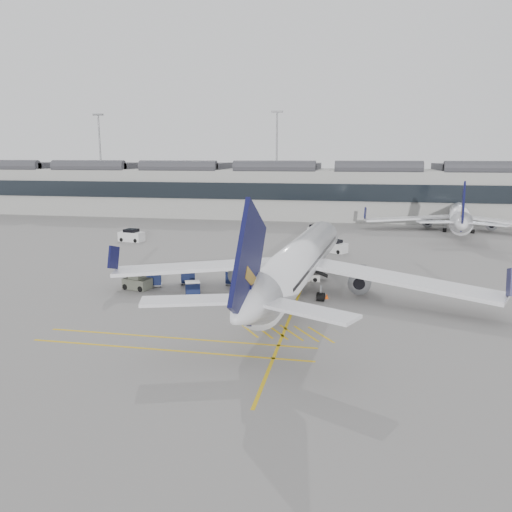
% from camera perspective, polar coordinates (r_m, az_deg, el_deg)
% --- Properties ---
extents(ground, '(220.00, 220.00, 0.00)m').
position_cam_1_polar(ground, '(50.04, -7.12, -5.16)').
color(ground, gray).
rests_on(ground, ground).
extents(terminal, '(200.00, 20.45, 12.40)m').
position_cam_1_polar(terminal, '(118.68, 3.72, 7.52)').
color(terminal, '#9E9E99').
rests_on(terminal, ground).
extents(light_masts, '(113.00, 0.60, 25.45)m').
position_cam_1_polar(light_masts, '(132.58, 3.84, 11.54)').
color(light_masts, slate).
rests_on(light_masts, ground).
extents(apron_markings, '(0.25, 60.00, 0.01)m').
position_cam_1_polar(apron_markings, '(57.53, 5.55, -2.91)').
color(apron_markings, gold).
rests_on(apron_markings, ground).
extents(airliner_main, '(39.46, 43.26, 11.50)m').
position_cam_1_polar(airliner_main, '(51.64, 4.82, -0.71)').
color(airliner_main, white).
rests_on(airliner_main, ground).
extents(airliner_far, '(34.76, 38.28, 10.24)m').
position_cam_1_polar(airliner_far, '(102.02, 22.23, 4.29)').
color(airliner_far, white).
rests_on(airliner_far, ground).
extents(belt_loader, '(5.17, 1.91, 2.10)m').
position_cam_1_polar(belt_loader, '(58.17, 5.15, -2.13)').
color(belt_loader, silver).
rests_on(belt_loader, ground).
extents(baggage_cart_a, '(1.94, 1.78, 1.65)m').
position_cam_1_polar(baggage_cart_a, '(51.20, -7.25, -3.75)').
color(baggage_cart_a, gray).
rests_on(baggage_cart_a, ground).
extents(baggage_cart_b, '(2.05, 1.89, 1.75)m').
position_cam_1_polar(baggage_cart_b, '(56.58, -7.80, -2.24)').
color(baggage_cart_b, gray).
rests_on(baggage_cart_b, ground).
extents(baggage_cart_c, '(1.87, 1.66, 1.70)m').
position_cam_1_polar(baggage_cart_c, '(55.58, -2.55, -2.42)').
color(baggage_cart_c, gray).
rests_on(baggage_cart_c, ground).
extents(baggage_cart_d, '(2.08, 1.90, 1.80)m').
position_cam_1_polar(baggage_cart_d, '(56.18, -11.59, -2.44)').
color(baggage_cart_d, gray).
rests_on(baggage_cart_d, ground).
extents(ramp_agent_a, '(0.70, 0.73, 1.68)m').
position_cam_1_polar(ramp_agent_a, '(56.21, -2.13, -2.33)').
color(ramp_agent_a, '#F03F0C').
rests_on(ramp_agent_a, ground).
extents(ramp_agent_b, '(1.08, 0.96, 1.85)m').
position_cam_1_polar(ramp_agent_b, '(54.19, 0.13, -2.76)').
color(ramp_agent_b, '#E4560C').
rests_on(ramp_agent_b, ground).
extents(pushback_tug, '(3.18, 2.39, 1.59)m').
position_cam_1_polar(pushback_tug, '(55.39, -13.41, -2.99)').
color(pushback_tug, '#565A4C').
rests_on(pushback_tug, ground).
extents(safety_cone_nose, '(0.40, 0.40, 0.56)m').
position_cam_1_polar(safety_cone_nose, '(70.35, 7.03, -0.07)').
color(safety_cone_nose, '#F24C0A').
rests_on(safety_cone_nose, ground).
extents(safety_cone_engine, '(0.38, 0.38, 0.52)m').
position_cam_1_polar(safety_cone_engine, '(50.96, 8.09, -4.57)').
color(safety_cone_engine, '#F24C0A').
rests_on(safety_cone_engine, ground).
extents(service_van_left, '(4.35, 2.67, 2.09)m').
position_cam_1_polar(service_van_left, '(86.34, -14.05, 2.26)').
color(service_van_left, silver).
rests_on(service_van_left, ground).
extents(service_van_mid, '(2.77, 4.05, 1.90)m').
position_cam_1_polar(service_van_mid, '(91.63, 6.80, 2.98)').
color(service_van_mid, silver).
rests_on(service_van_mid, ground).
extents(service_van_right, '(4.10, 3.44, 1.89)m').
position_cam_1_polar(service_van_right, '(75.25, 8.95, 1.07)').
color(service_van_right, silver).
rests_on(service_van_right, ground).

